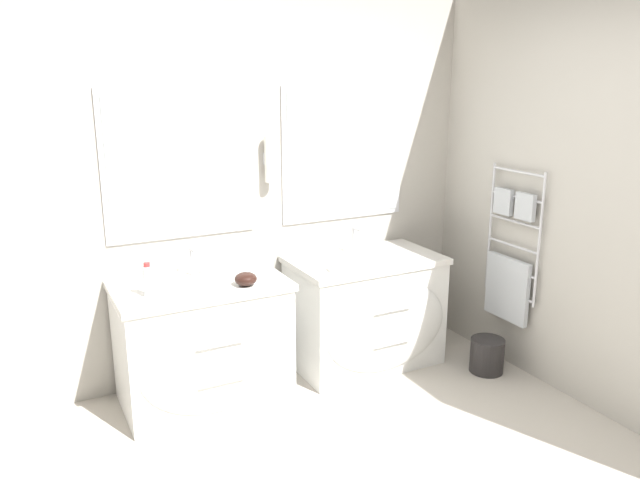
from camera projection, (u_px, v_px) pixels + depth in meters
name	position (u px, v px, depth m)	size (l,w,h in m)	color
wall_back	(248.00, 184.00, 4.19)	(4.91, 0.15, 2.60)	#B2ADA3
wall_right	(556.00, 192.00, 3.98)	(0.13, 3.97, 2.60)	#B2ADA3
vanity_left	(205.00, 343.00, 3.88)	(1.04, 0.69, 0.79)	white
vanity_right	(367.00, 311.00, 4.41)	(1.04, 0.69, 0.79)	white
faucet_left	(192.00, 262.00, 3.93)	(0.17, 0.12, 0.19)	silver
faucet_right	(354.00, 240.00, 4.45)	(0.17, 0.12, 0.19)	silver
toiletry_bottle	(148.00, 281.00, 3.56)	(0.05, 0.05, 0.20)	silver
amenity_bowl	(246.00, 279.00, 3.76)	(0.14, 0.14, 0.08)	black
soap_dish	(335.00, 268.00, 4.05)	(0.09, 0.07, 0.04)	white
waste_bin	(487.00, 355.00, 4.35)	(0.24, 0.24, 0.24)	#282626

